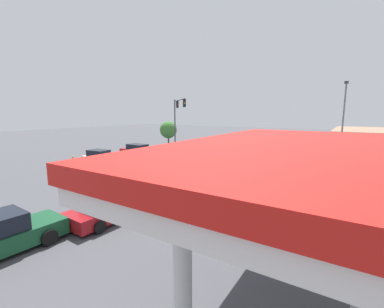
{
  "coord_description": "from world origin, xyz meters",
  "views": [
    {
      "loc": [
        -20.7,
        -13.22,
        5.57
      ],
      "look_at": [
        0.0,
        0.0,
        1.58
      ],
      "focal_mm": 24.0,
      "sensor_mm": 36.0,
      "label": 1
    }
  ],
  "objects_px": {
    "street_light_pole_a": "(343,117)",
    "car_4": "(111,206)",
    "car_0": "(272,143)",
    "fire_hydrant": "(297,163)",
    "car_1": "(137,151)",
    "car_6": "(215,146)",
    "traffic_signal_mast": "(177,115)",
    "pedestrian": "(74,164)",
    "car_2": "(100,157)",
    "tree_corner_b": "(168,130)"
  },
  "relations": [
    {
      "from": "car_2",
      "to": "pedestrian",
      "type": "bearing_deg",
      "value": -69.69
    },
    {
      "from": "traffic_signal_mast",
      "to": "tree_corner_b",
      "type": "bearing_deg",
      "value": -179.37
    },
    {
      "from": "traffic_signal_mast",
      "to": "tree_corner_b",
      "type": "distance_m",
      "value": 8.98
    },
    {
      "from": "pedestrian",
      "to": "tree_corner_b",
      "type": "distance_m",
      "value": 20.05
    },
    {
      "from": "pedestrian",
      "to": "street_light_pole_a",
      "type": "height_order",
      "value": "street_light_pole_a"
    },
    {
      "from": "street_light_pole_a",
      "to": "car_6",
      "type": "bearing_deg",
      "value": 83.47
    },
    {
      "from": "car_4",
      "to": "tree_corner_b",
      "type": "distance_m",
      "value": 28.64
    },
    {
      "from": "car_6",
      "to": "fire_hydrant",
      "type": "height_order",
      "value": "car_6"
    },
    {
      "from": "car_1",
      "to": "car_2",
      "type": "height_order",
      "value": "car_1"
    },
    {
      "from": "car_0",
      "to": "car_4",
      "type": "relative_size",
      "value": 1.04
    },
    {
      "from": "tree_corner_b",
      "to": "car_6",
      "type": "bearing_deg",
      "value": -90.71
    },
    {
      "from": "pedestrian",
      "to": "car_4",
      "type": "bearing_deg",
      "value": -66.68
    },
    {
      "from": "car_2",
      "to": "pedestrian",
      "type": "relative_size",
      "value": 2.64
    },
    {
      "from": "car_1",
      "to": "pedestrian",
      "type": "height_order",
      "value": "pedestrian"
    },
    {
      "from": "car_1",
      "to": "car_6",
      "type": "bearing_deg",
      "value": -122.26
    },
    {
      "from": "traffic_signal_mast",
      "to": "pedestrian",
      "type": "relative_size",
      "value": 4.22
    },
    {
      "from": "car_0",
      "to": "car_1",
      "type": "height_order",
      "value": "car_1"
    },
    {
      "from": "car_0",
      "to": "fire_hydrant",
      "type": "distance_m",
      "value": 14.79
    },
    {
      "from": "traffic_signal_mast",
      "to": "car_6",
      "type": "xyz_separation_m",
      "value": [
        5.94,
        -2.31,
        -4.46
      ]
    },
    {
      "from": "fire_hydrant",
      "to": "car_1",
      "type": "bearing_deg",
      "value": 102.51
    },
    {
      "from": "traffic_signal_mast",
      "to": "car_6",
      "type": "height_order",
      "value": "traffic_signal_mast"
    },
    {
      "from": "car_0",
      "to": "pedestrian",
      "type": "relative_size",
      "value": 2.87
    },
    {
      "from": "traffic_signal_mast",
      "to": "street_light_pole_a",
      "type": "bearing_deg",
      "value": 57.79
    },
    {
      "from": "car_1",
      "to": "pedestrian",
      "type": "relative_size",
      "value": 2.75
    },
    {
      "from": "car_2",
      "to": "street_light_pole_a",
      "type": "xyz_separation_m",
      "value": [
        13.07,
        -22.12,
        4.44
      ]
    },
    {
      "from": "car_4",
      "to": "fire_hydrant",
      "type": "bearing_deg",
      "value": -14.28
    },
    {
      "from": "car_1",
      "to": "car_2",
      "type": "distance_m",
      "value": 5.71
    },
    {
      "from": "street_light_pole_a",
      "to": "car_4",
      "type": "bearing_deg",
      "value": 157.35
    },
    {
      "from": "traffic_signal_mast",
      "to": "tree_corner_b",
      "type": "height_order",
      "value": "traffic_signal_mast"
    },
    {
      "from": "traffic_signal_mast",
      "to": "street_light_pole_a",
      "type": "distance_m",
      "value": 18.61
    },
    {
      "from": "car_4",
      "to": "car_0",
      "type": "bearing_deg",
      "value": 3.31
    },
    {
      "from": "car_6",
      "to": "tree_corner_b",
      "type": "bearing_deg",
      "value": -88.37
    },
    {
      "from": "car_4",
      "to": "street_light_pole_a",
      "type": "distance_m",
      "value": 24.68
    },
    {
      "from": "car_1",
      "to": "fire_hydrant",
      "type": "xyz_separation_m",
      "value": [
        4.13,
        -18.62,
        -0.31
      ]
    },
    {
      "from": "street_light_pole_a",
      "to": "fire_hydrant",
      "type": "xyz_separation_m",
      "value": [
        -3.23,
        3.6,
        -4.71
      ]
    },
    {
      "from": "car_1",
      "to": "car_4",
      "type": "distance_m",
      "value": 19.8
    },
    {
      "from": "car_0",
      "to": "car_1",
      "type": "bearing_deg",
      "value": 149.2
    },
    {
      "from": "pedestrian",
      "to": "tree_corner_b",
      "type": "xyz_separation_m",
      "value": [
        19.5,
        4.28,
        1.82
      ]
    },
    {
      "from": "car_2",
      "to": "fire_hydrant",
      "type": "relative_size",
      "value": 5.3
    },
    {
      "from": "car_2",
      "to": "tree_corner_b",
      "type": "bearing_deg",
      "value": 93.97
    },
    {
      "from": "car_0",
      "to": "street_light_pole_a",
      "type": "relative_size",
      "value": 0.57
    },
    {
      "from": "car_1",
      "to": "fire_hydrant",
      "type": "bearing_deg",
      "value": -164.96
    },
    {
      "from": "pedestrian",
      "to": "car_6",
      "type": "bearing_deg",
      "value": 35.39
    },
    {
      "from": "car_0",
      "to": "car_2",
      "type": "distance_m",
      "value": 26.26
    },
    {
      "from": "traffic_signal_mast",
      "to": "fire_hydrant",
      "type": "height_order",
      "value": "traffic_signal_mast"
    },
    {
      "from": "tree_corner_b",
      "to": "traffic_signal_mast",
      "type": "bearing_deg",
      "value": -134.37
    },
    {
      "from": "fire_hydrant",
      "to": "car_2",
      "type": "bearing_deg",
      "value": 117.98
    },
    {
      "from": "car_4",
      "to": "pedestrian",
      "type": "distance_m",
      "value": 11.73
    },
    {
      "from": "car_1",
      "to": "fire_hydrant",
      "type": "distance_m",
      "value": 19.07
    },
    {
      "from": "car_2",
      "to": "car_4",
      "type": "bearing_deg",
      "value": -40.58
    }
  ]
}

